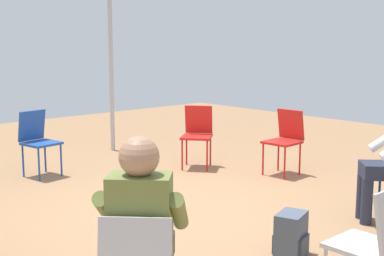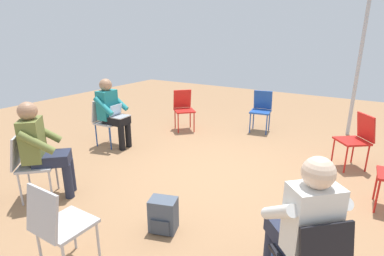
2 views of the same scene
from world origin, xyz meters
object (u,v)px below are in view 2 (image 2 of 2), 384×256
at_px(chair_northwest, 29,161).
at_px(chair_northeast, 184,107).
at_px(chair_west, 58,223).
at_px(chair_southeast, 357,137).
at_px(person_in_white, 303,222).
at_px(person_with_laptop, 112,110).
at_px(person_in_olive, 42,145).
at_px(backpack_near_laptop_user, 163,216).
at_px(chair_north, 106,119).
at_px(chair_east, 261,108).

bearing_deg(chair_northwest, chair_northeast, 135.25).
height_order(chair_northwest, chair_west, same).
xyz_separation_m(chair_southeast, person_in_white, (-2.95, 0.17, 0.20)).
bearing_deg(chair_northwest, person_with_laptop, 150.87).
bearing_deg(person_with_laptop, chair_northwest, 10.81).
xyz_separation_m(chair_northwest, person_in_olive, (0.12, -0.12, 0.20)).
bearing_deg(person_with_laptop, backpack_near_laptop_user, 52.25).
relative_size(chair_southeast, chair_north, 1.00).
xyz_separation_m(chair_southeast, chair_east, (1.03, 1.86, 0.00)).
bearing_deg(chair_southeast, backpack_near_laptop_user, 112.55).
height_order(chair_northeast, chair_west, same).
distance_m(person_in_olive, person_in_white, 3.06).
distance_m(chair_east, person_with_laptop, 3.05).
relative_size(chair_southeast, person_with_laptop, 0.69).
xyz_separation_m(chair_northeast, chair_west, (-3.97, -1.37, 0.00)).
height_order(chair_north, person_in_olive, person_in_olive).
bearing_deg(chair_north, chair_northwest, 15.71).
height_order(person_with_laptop, backpack_near_laptop_user, person_with_laptop).
xyz_separation_m(chair_north, person_with_laptop, (0.01, -0.17, 0.20)).
xyz_separation_m(chair_north, chair_east, (2.32, -2.15, 0.00)).
bearing_deg(person_in_olive, backpack_near_laptop_user, 53.49).
bearing_deg(chair_southeast, person_in_olive, 94.81).
height_order(chair_southeast, chair_northeast, same).
distance_m(chair_northwest, backpack_near_laptop_user, 1.85).
height_order(chair_north, person_with_laptop, person_with_laptop).
bearing_deg(chair_west, chair_northeast, 109.28).
bearing_deg(person_in_olive, chair_northeast, 137.33).
height_order(chair_northwest, person_in_white, person_in_white).
distance_m(chair_northwest, person_in_white, 3.19).
relative_size(chair_southeast, person_in_olive, 0.69).
relative_size(chair_northwest, chair_west, 1.00).
relative_size(chair_west, person_with_laptop, 0.69).
relative_size(chair_northwest, backpack_near_laptop_user, 2.36).
distance_m(chair_northwest, person_in_olive, 0.26).
relative_size(chair_east, backpack_near_laptop_user, 2.36).
bearing_deg(person_in_olive, person_in_white, 47.29).
relative_size(chair_southeast, backpack_near_laptop_user, 2.36).
bearing_deg(chair_southeast, chair_northwest, 94.84).
bearing_deg(chair_southeast, person_with_laptop, 70.17).
relative_size(chair_north, person_in_olive, 0.69).
xyz_separation_m(chair_northwest, chair_east, (4.16, -1.48, 0.00)).
xyz_separation_m(chair_northwest, chair_west, (-0.59, -1.41, 0.00)).
relative_size(chair_northeast, person_with_laptop, 0.69).
distance_m(person_in_white, backpack_near_laptop_user, 1.50).
xyz_separation_m(chair_southeast, chair_northwest, (-3.13, 3.34, 0.00)).
height_order(chair_southeast, person_in_white, person_in_white).
distance_m(chair_north, person_in_white, 4.18).
distance_m(chair_north, chair_northwest, 1.96).
bearing_deg(chair_northeast, backpack_near_laptop_user, 73.91).
height_order(chair_northwest, person_in_olive, person_in_olive).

